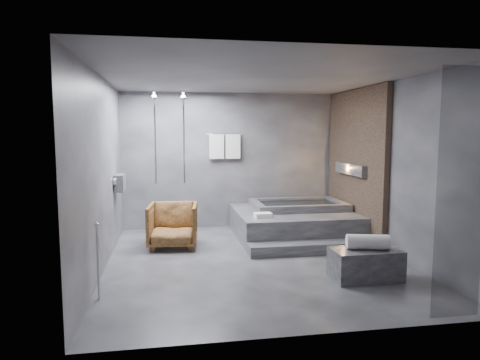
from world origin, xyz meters
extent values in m
plane|color=#313133|center=(0.00, 0.00, 0.00)|extent=(5.00, 5.00, 0.00)
cube|color=#515154|center=(0.00, 0.00, 2.80)|extent=(4.50, 5.00, 0.04)
cube|color=#3B3C41|center=(0.00, 2.50, 1.40)|extent=(4.50, 0.04, 2.80)
cube|color=#3B3C41|center=(0.00, -2.50, 1.40)|extent=(4.50, 0.04, 2.80)
cube|color=#3B3C41|center=(-2.25, 0.00, 1.40)|extent=(0.04, 5.00, 2.80)
cube|color=#3B3C41|center=(2.25, 0.00, 1.40)|extent=(0.04, 5.00, 2.80)
cube|color=#896B50|center=(2.19, 1.25, 1.40)|extent=(0.10, 2.40, 2.78)
cube|color=#FF9938|center=(2.11, 1.25, 1.30)|extent=(0.14, 1.20, 0.20)
cube|color=gray|center=(-2.16, 1.40, 1.10)|extent=(0.16, 0.42, 0.30)
imported|color=beige|center=(-2.15, 1.30, 1.05)|extent=(0.08, 0.08, 0.21)
imported|color=beige|center=(-2.15, 1.50, 1.03)|extent=(0.07, 0.07, 0.15)
cylinder|color=silver|center=(-1.00, 2.05, 1.90)|extent=(0.04, 0.04, 1.80)
cylinder|color=silver|center=(-1.55, 2.05, 1.90)|extent=(0.04, 0.04, 1.80)
cylinder|color=silver|center=(-0.15, 2.44, 1.95)|extent=(0.75, 0.02, 0.02)
cube|color=white|center=(-0.32, 2.42, 1.70)|extent=(0.30, 0.06, 0.50)
cube|color=white|center=(0.02, 2.42, 1.70)|extent=(0.30, 0.06, 0.50)
cylinder|color=silver|center=(-2.15, -1.20, 0.45)|extent=(0.04, 0.04, 0.90)
cube|color=black|center=(1.65, -2.45, 1.35)|extent=(0.55, 0.01, 2.60)
cube|color=#363639|center=(1.05, 1.45, 0.25)|extent=(2.20, 2.00, 0.50)
cube|color=#363639|center=(1.05, 0.27, 0.09)|extent=(2.20, 0.36, 0.18)
cube|color=#303032|center=(1.32, -1.06, 0.21)|extent=(0.92, 0.51, 0.41)
imported|color=#422710|center=(-1.25, 1.04, 0.39)|extent=(0.90, 0.92, 0.77)
cylinder|color=white|center=(1.34, -1.07, 0.52)|extent=(0.60, 0.33, 0.20)
cube|color=white|center=(0.33, 0.90, 0.54)|extent=(0.31, 0.23, 0.08)
camera|label=1|loc=(-1.30, -6.35, 1.99)|focal=32.00mm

